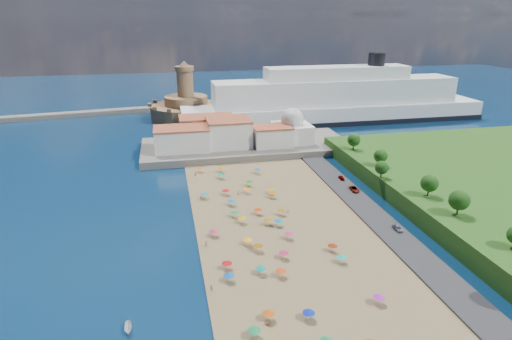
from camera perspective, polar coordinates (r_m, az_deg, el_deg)
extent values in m
plane|color=#071938|center=(120.49, 0.64, -7.72)|extent=(700.00, 700.00, 0.00)
cube|color=#59544C|center=(188.22, -1.28, 3.17)|extent=(90.00, 36.00, 3.00)
cube|color=#59544C|center=(219.26, -8.71, 5.31)|extent=(18.00, 70.00, 2.40)
cube|color=#59544C|center=(276.55, -30.19, 5.90)|extent=(199.03, 34.77, 2.60)
cube|color=silver|center=(179.74, -9.87, 4.05)|extent=(22.00, 14.00, 9.00)
cube|color=silver|center=(183.12, -3.65, 4.93)|extent=(18.00, 16.00, 11.00)
cube|color=silver|center=(183.15, 2.14, 4.48)|extent=(16.00, 12.00, 8.00)
cube|color=silver|center=(193.85, -6.53, 5.54)|extent=(24.00, 14.00, 10.00)
cube|color=silver|center=(189.47, 4.79, 4.95)|extent=(16.00, 16.00, 8.00)
sphere|color=silver|center=(188.01, 4.84, 6.72)|extent=(10.00, 10.00, 10.00)
cylinder|color=silver|center=(187.17, 4.88, 7.85)|extent=(1.20, 1.20, 1.60)
cylinder|color=olive|center=(247.77, -9.22, 7.65)|extent=(40.00, 40.00, 8.00)
cylinder|color=olive|center=(246.48, -9.31, 9.13)|extent=(24.00, 24.00, 5.00)
cylinder|color=olive|center=(244.90, -9.43, 11.31)|extent=(9.00, 9.00, 14.00)
cylinder|color=olive|center=(243.83, -9.54, 13.21)|extent=(10.40, 10.40, 2.40)
cone|color=olive|center=(243.53, -9.58, 13.84)|extent=(6.00, 6.00, 3.00)
cube|color=black|center=(242.57, 10.38, 6.67)|extent=(168.06, 25.26, 2.71)
cube|color=white|center=(241.77, 10.43, 7.52)|extent=(167.06, 24.86, 10.02)
cube|color=white|center=(239.57, 10.61, 10.25)|extent=(133.65, 20.33, 13.36)
cube|color=white|center=(238.12, 10.77, 12.62)|extent=(77.97, 15.76, 6.68)
cylinder|color=black|center=(246.85, 15.79, 14.05)|extent=(8.91, 8.91, 6.68)
cylinder|color=gray|center=(138.11, 2.17, -3.38)|extent=(0.07, 0.07, 2.00)
cone|color=#D16609|center=(137.75, 2.17, -3.04)|extent=(2.50, 2.50, 0.60)
cylinder|color=gray|center=(138.54, -6.90, -3.44)|extent=(0.07, 0.07, 2.00)
cone|color=#107495|center=(138.19, -6.91, -3.10)|extent=(2.50, 2.50, 0.60)
cylinder|color=gray|center=(125.54, -2.86, -5.90)|extent=(0.07, 0.07, 2.00)
cone|color=#178135|center=(125.14, -2.87, -5.53)|extent=(2.50, 2.50, 0.60)
cylinder|color=gray|center=(141.21, 1.98, -2.83)|extent=(0.07, 0.07, 2.00)
cone|color=orange|center=(140.86, 1.99, -2.50)|extent=(2.50, 2.50, 0.60)
cylinder|color=gray|center=(99.20, 3.35, -13.59)|extent=(0.07, 0.07, 2.00)
cone|color=#CE4210|center=(98.70, 3.36, -13.15)|extent=(2.50, 2.50, 0.60)
cylinder|color=gray|center=(110.09, 10.15, -10.20)|extent=(0.07, 0.07, 2.00)
cone|color=maroon|center=(109.65, 10.18, -9.80)|extent=(2.50, 2.50, 0.60)
cylinder|color=gray|center=(94.66, 16.04, -16.30)|extent=(0.07, 0.07, 2.00)
cone|color=purple|center=(94.14, 16.10, -15.85)|extent=(2.50, 2.50, 0.60)
cylinder|color=gray|center=(120.47, 3.01, -7.08)|extent=(0.07, 0.07, 2.00)
cone|color=#106E98|center=(120.06, 3.02, -6.70)|extent=(2.50, 2.50, 0.60)
cylinder|color=gray|center=(140.43, -4.06, -3.01)|extent=(0.07, 0.07, 2.00)
cone|color=#B40E0E|center=(140.08, -4.07, -2.67)|extent=(2.50, 2.50, 0.60)
cylinder|color=gray|center=(88.09, 7.02, -18.67)|extent=(0.07, 0.07, 2.00)
cone|color=#0B2298|center=(87.53, 7.04, -18.21)|extent=(2.50, 2.50, 0.60)
cylinder|color=gray|center=(105.87, 11.34, -11.62)|extent=(0.07, 0.07, 2.00)
cone|color=#119F87|center=(105.41, 11.37, -11.20)|extent=(2.50, 2.50, 0.60)
cylinder|color=gray|center=(114.19, 4.38, -8.74)|extent=(0.07, 0.07, 2.00)
cone|color=#BA2765|center=(113.76, 4.39, -8.35)|extent=(2.50, 2.50, 0.60)
cylinder|color=gray|center=(97.76, -3.62, -14.15)|extent=(0.07, 0.07, 2.00)
cone|color=#0B4E9B|center=(97.26, -3.63, -13.72)|extent=(2.50, 2.50, 0.60)
cylinder|color=gray|center=(147.41, -0.89, -1.81)|extent=(0.07, 0.07, 2.00)
cone|color=#178217|center=(147.07, -0.89, -1.49)|extent=(2.50, 2.50, 0.60)
cylinder|color=gray|center=(115.60, -5.64, -8.40)|extent=(0.07, 0.07, 2.00)
cone|color=#B52658|center=(115.18, -5.65, -8.01)|extent=(2.50, 2.50, 0.60)
cylinder|color=gray|center=(158.91, 0.14, -0.15)|extent=(0.07, 0.07, 2.00)
cone|color=#0E61B8|center=(158.60, 0.14, 0.15)|extent=(2.50, 2.50, 0.60)
cylinder|color=gray|center=(105.77, 3.71, -11.26)|extent=(0.07, 0.07, 2.00)
cone|color=#B1264D|center=(105.31, 3.72, -10.84)|extent=(2.50, 2.50, 0.60)
cylinder|color=gray|center=(120.94, 1.56, -6.95)|extent=(0.07, 0.07, 2.00)
cone|color=#96630D|center=(120.54, 1.56, -6.57)|extent=(2.50, 2.50, 0.60)
cylinder|color=gray|center=(161.14, -4.69, 0.07)|extent=(0.07, 0.07, 2.00)
cone|color=#97770D|center=(160.83, -4.69, 0.37)|extent=(2.50, 2.50, 0.60)
cylinder|color=gray|center=(132.86, -3.26, -4.38)|extent=(0.07, 0.07, 2.00)
cone|color=#0C68A4|center=(132.49, -3.27, -4.03)|extent=(2.50, 2.50, 0.60)
cylinder|color=gray|center=(99.95, 0.64, -13.26)|extent=(0.07, 0.07, 2.00)
cone|color=#0D7B75|center=(99.46, 0.65, -12.83)|extent=(2.50, 2.50, 0.60)
cylinder|color=gray|center=(141.33, -1.24, -2.81)|extent=(0.07, 0.07, 2.00)
cone|color=orange|center=(140.98, -1.24, -2.47)|extent=(2.50, 2.50, 0.60)
cylinder|color=gray|center=(161.59, -7.38, 0.02)|extent=(0.07, 0.07, 2.00)
cone|color=#E24D0A|center=(161.29, -7.40, 0.32)|extent=(2.50, 2.50, 0.60)
cylinder|color=gray|center=(83.73, -0.24, -20.91)|extent=(0.07, 0.07, 2.00)
cone|color=#157942|center=(83.14, -0.24, -20.45)|extent=(2.50, 2.50, 0.60)
cylinder|color=gray|center=(111.13, -1.13, -9.55)|extent=(0.07, 0.07, 2.00)
cone|color=#F8A40B|center=(110.69, -1.13, -9.15)|extent=(2.50, 2.50, 0.60)
cylinder|color=gray|center=(121.94, -1.88, -6.71)|extent=(0.07, 0.07, 2.00)
cone|color=orange|center=(121.54, -1.89, -6.33)|extent=(2.50, 2.50, 0.60)
cylinder|color=gray|center=(101.89, -3.89, -12.60)|extent=(0.07, 0.07, 2.00)
cone|color=#B00E11|center=(101.41, -3.90, -12.17)|extent=(2.50, 2.50, 0.60)
cylinder|color=gray|center=(126.92, 0.26, -5.57)|extent=(0.07, 0.07, 2.00)
cone|color=red|center=(126.54, 0.26, -5.20)|extent=(2.50, 2.50, 0.60)
cylinder|color=gray|center=(108.41, 0.28, -10.37)|extent=(0.07, 0.07, 2.00)
cone|color=#944B0D|center=(107.96, 0.28, -9.95)|extent=(2.50, 2.50, 0.60)
cone|color=#157B43|center=(82.12, 9.39, -21.39)|extent=(2.50, 2.50, 0.60)
cylinder|color=gray|center=(87.38, 1.68, -18.88)|extent=(0.07, 0.07, 2.00)
cone|color=#BC4D0F|center=(86.82, 1.69, -18.42)|extent=(2.50, 2.50, 0.60)
cylinder|color=gray|center=(126.84, 3.35, -5.63)|extent=(0.07, 0.07, 2.00)
cone|color=#8C680C|center=(126.45, 3.35, -5.26)|extent=(2.50, 2.50, 0.60)
cylinder|color=gray|center=(154.45, -4.70, -0.83)|extent=(0.07, 0.07, 2.00)
cone|color=#0D7C71|center=(154.14, -4.71, -0.52)|extent=(2.50, 2.50, 0.60)
imported|color=tan|center=(128.38, 4.28, -5.40)|extent=(0.68, 0.52, 1.68)
imported|color=tan|center=(157.11, -8.11, -0.65)|extent=(1.12, 0.78, 1.77)
imported|color=tan|center=(86.25, 1.75, -19.68)|extent=(1.51, 0.99, 1.56)
imported|color=tan|center=(140.09, -2.44, -3.07)|extent=(1.09, 0.97, 1.85)
imported|color=tan|center=(137.79, -7.31, -3.64)|extent=(1.20, 1.35, 1.81)
imported|color=tan|center=(95.20, -5.93, -15.34)|extent=(0.71, 0.49, 1.87)
imported|color=tan|center=(111.31, -6.65, -9.71)|extent=(1.08, 1.00, 1.77)
imported|color=white|center=(88.91, -16.67, -19.55)|extent=(1.48, 3.56, 1.35)
imported|color=gray|center=(123.78, 18.38, -7.36)|extent=(1.80, 4.18, 1.20)
imported|color=gray|center=(146.15, 12.99, -2.50)|extent=(2.58, 4.88, 1.31)
imported|color=gray|center=(155.40, 11.33, -1.02)|extent=(1.61, 3.57, 1.19)
cylinder|color=#382314|center=(125.59, 25.29, -4.78)|extent=(0.50, 0.50, 3.02)
sphere|color=#14380F|center=(124.56, 25.48, -3.64)|extent=(5.44, 5.44, 5.44)
cylinder|color=#382314|center=(134.97, 22.00, -2.64)|extent=(0.50, 0.50, 2.85)
sphere|color=#14380F|center=(134.06, 22.14, -1.63)|extent=(5.13, 5.13, 5.13)
cylinder|color=#382314|center=(145.06, 16.35, -0.50)|extent=(0.50, 0.50, 2.45)
sphere|color=#14380F|center=(144.33, 16.43, 0.32)|extent=(4.41, 4.41, 4.41)
cylinder|color=#382314|center=(155.83, 16.20, 0.98)|extent=(0.50, 0.50, 2.67)
sphere|color=#14380F|center=(155.10, 16.28, 1.82)|extent=(4.80, 4.80, 4.80)
cylinder|color=#382314|center=(172.63, 12.85, 3.14)|extent=(0.50, 0.50, 2.79)
sphere|color=#14380F|center=(171.93, 12.92, 3.94)|extent=(5.03, 5.03, 5.03)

